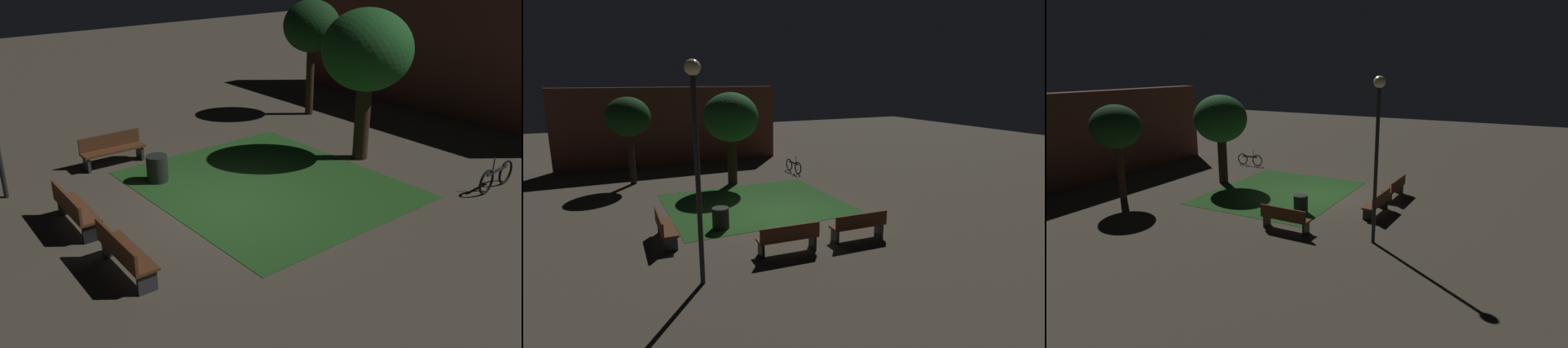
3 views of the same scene
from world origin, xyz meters
The scene contains 10 objects.
ground_plane centered at (0.00, 0.00, 0.00)m, with size 60.00×60.00×0.00m, color #4C4438.
grass_lawn centered at (-0.40, 1.60, 0.01)m, with size 6.74×5.79×0.01m, color #23511E.
bench_lawn_edge centered at (-1.21, -3.25, 0.48)m, with size 1.82×0.57×0.88m.
bench_corner centered at (1.20, -3.25, 0.48)m, with size 1.82×0.55×0.88m.
bench_near_trees centered at (-4.30, -0.89, 0.48)m, with size 0.53×1.81×0.88m.
tree_back_right centered at (-4.49, 6.97, 3.12)m, with size 2.00×2.00×4.08m.
tree_right_canopy centered at (-0.22, 4.98, 3.09)m, with size 2.52×2.52×4.28m.
trash_bin centered at (-2.41, -0.51, 0.36)m, with size 0.56×0.56×0.72m, color black.
bicycle centered at (3.49, 5.98, 0.34)m, with size 0.13×1.65×0.93m.
building_wall_backdrop centered at (-1.89, 11.03, 2.21)m, with size 12.45×0.80×4.41m, color brown.
Camera 1 is at (9.97, -7.01, 5.89)m, focal length 38.64 mm.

